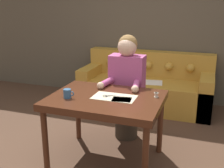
# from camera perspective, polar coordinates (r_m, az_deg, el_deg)

# --- Properties ---
(ground_plane) EXTENTS (16.00, 16.00, 0.00)m
(ground_plane) POSITION_cam_1_polar(r_m,az_deg,el_deg) (3.03, -2.34, -16.44)
(ground_plane) COLOR #4C3323
(wall_back) EXTENTS (8.00, 0.06, 2.60)m
(wall_back) POSITION_cam_1_polar(r_m,az_deg,el_deg) (4.75, 8.00, 12.33)
(wall_back) COLOR brown
(wall_back) RESTS_ON ground_plane
(dining_table) EXTENTS (1.12, 0.85, 0.72)m
(dining_table) POSITION_cam_1_polar(r_m,az_deg,el_deg) (2.84, -1.26, -4.13)
(dining_table) COLOR #472314
(dining_table) RESTS_ON ground_plane
(couch) EXTENTS (2.04, 0.82, 0.85)m
(couch) POSITION_cam_1_polar(r_m,az_deg,el_deg) (4.54, 6.91, -0.64)
(couch) COLOR #B7842D
(couch) RESTS_ON ground_plane
(person) EXTENTS (0.47, 0.56, 1.28)m
(person) POSITION_cam_1_polar(r_m,az_deg,el_deg) (3.36, 3.01, -0.53)
(person) COLOR #33281E
(person) RESTS_ON ground_plane
(pattern_paper_main) EXTENTS (0.43, 0.25, 0.00)m
(pattern_paper_main) POSITION_cam_1_polar(r_m,az_deg,el_deg) (2.80, 0.47, -2.68)
(pattern_paper_main) COLOR beige
(pattern_paper_main) RESTS_ON dining_table
(pattern_paper_offcut) EXTENTS (0.21, 0.18, 0.00)m
(pattern_paper_offcut) POSITION_cam_1_polar(r_m,az_deg,el_deg) (2.74, 1.97, -3.16)
(pattern_paper_offcut) COLOR beige
(pattern_paper_offcut) RESTS_ON dining_table
(scissors) EXTENTS (0.24, 0.17, 0.01)m
(scissors) POSITION_cam_1_polar(r_m,az_deg,el_deg) (2.83, -0.26, -2.44)
(scissors) COLOR silver
(scissors) RESTS_ON dining_table
(mug) EXTENTS (0.11, 0.08, 0.09)m
(mug) POSITION_cam_1_polar(r_m,az_deg,el_deg) (2.80, -9.05, -1.93)
(mug) COLOR #335B84
(mug) RESTS_ON dining_table
(thread_spool) EXTENTS (0.04, 0.04, 0.05)m
(thread_spool) POSITION_cam_1_polar(r_m,az_deg,el_deg) (2.83, 8.96, -2.20)
(thread_spool) COLOR beige
(thread_spool) RESTS_ON dining_table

